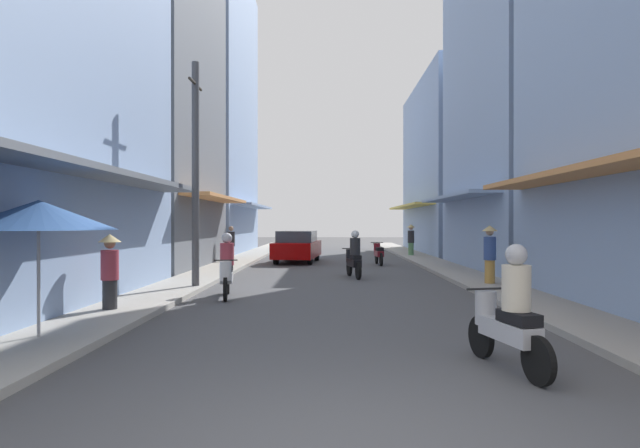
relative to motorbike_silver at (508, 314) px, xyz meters
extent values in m
plane|color=#4C4C4F|center=(-2.04, 13.58, -0.70)|extent=(88.36, 88.36, 0.00)
cube|color=#ADA89E|center=(-6.38, 13.58, -0.64)|extent=(1.58, 48.16, 0.12)
cube|color=#9E9991|center=(2.30, 13.58, -0.64)|extent=(1.58, 48.16, 0.12)
cube|color=slate|center=(-6.67, 3.09, 2.10)|extent=(1.10, 11.86, 0.12)
cube|color=slate|center=(-10.17, 14.14, 6.72)|extent=(6.00, 8.24, 14.85)
cube|color=#D88C4C|center=(-6.67, 14.14, 2.10)|extent=(1.10, 7.41, 0.12)
cube|color=#8CA5CC|center=(-10.17, 24.17, 7.69)|extent=(6.00, 10.33, 16.79)
cube|color=#8CA5CC|center=(-6.67, 24.17, 2.10)|extent=(1.10, 9.29, 0.12)
cube|color=#D88C4C|center=(2.59, 2.52, 2.10)|extent=(1.10, 10.83, 0.12)
cube|color=#8CA5CC|center=(6.09, 13.35, 6.53)|extent=(6.00, 8.86, 14.47)
cube|color=#8CA5CC|center=(2.59, 13.35, 2.10)|extent=(1.10, 7.97, 0.12)
cube|color=#8CA5CC|center=(6.09, 24.73, 4.39)|extent=(6.00, 11.98, 10.20)
cube|color=#EFD159|center=(2.59, 24.73, 2.10)|extent=(1.10, 10.78, 0.12)
cylinder|color=black|center=(-0.15, 0.64, -0.42)|extent=(0.21, 0.56, 0.56)
cylinder|color=black|center=(0.14, -0.58, -0.42)|extent=(0.21, 0.56, 0.56)
cube|color=#B2B2B7|center=(0.01, -0.02, -0.20)|extent=(0.50, 1.04, 0.24)
cube|color=black|center=(0.05, -0.22, 0.00)|extent=(0.40, 0.61, 0.14)
cylinder|color=#B2B2B7|center=(-0.12, 0.51, 0.00)|extent=(0.28, 0.28, 0.45)
cylinder|color=black|center=(-0.12, 0.51, 0.25)|extent=(0.54, 0.15, 0.03)
cylinder|color=beige|center=(0.04, -0.17, 0.35)|extent=(0.34, 0.34, 0.55)
sphere|color=#B2B2B7|center=(0.04, -0.17, 0.75)|extent=(0.26, 0.26, 0.26)
cylinder|color=black|center=(-1.52, 11.35, -0.42)|extent=(0.19, 0.56, 0.56)
cylinder|color=black|center=(-1.28, 10.12, -0.42)|extent=(0.19, 0.56, 0.56)
cube|color=black|center=(-1.39, 10.69, -0.20)|extent=(0.47, 1.04, 0.24)
cube|color=black|center=(-1.36, 10.49, 0.00)|extent=(0.38, 0.60, 0.14)
cylinder|color=black|center=(-1.50, 11.23, 0.00)|extent=(0.28, 0.28, 0.45)
cylinder|color=black|center=(-1.50, 11.23, 0.25)|extent=(0.55, 0.14, 0.03)
cylinder|color=#262628|center=(-1.37, 10.54, 0.35)|extent=(0.34, 0.34, 0.55)
sphere|color=silver|center=(-1.37, 10.54, 0.75)|extent=(0.26, 0.26, 0.26)
cylinder|color=black|center=(-0.11, 16.53, -0.42)|extent=(0.11, 0.56, 0.56)
cylinder|color=black|center=(-0.04, 15.29, -0.42)|extent=(0.11, 0.56, 0.56)
cube|color=maroon|center=(-0.07, 15.86, -0.20)|extent=(0.34, 1.02, 0.24)
cube|color=black|center=(-0.06, 15.66, 0.00)|extent=(0.31, 0.58, 0.14)
cylinder|color=maroon|center=(-0.11, 16.41, 0.00)|extent=(0.28, 0.28, 0.45)
cylinder|color=black|center=(-0.11, 16.41, 0.25)|extent=(0.55, 0.06, 0.03)
cylinder|color=black|center=(-4.63, 5.54, -0.42)|extent=(0.16, 0.57, 0.56)
cylinder|color=black|center=(-4.82, 6.78, -0.42)|extent=(0.16, 0.57, 0.56)
cube|color=silver|center=(-4.73, 6.21, -0.20)|extent=(0.43, 1.03, 0.24)
cube|color=black|center=(-4.76, 6.41, 0.00)|extent=(0.36, 0.60, 0.14)
cylinder|color=silver|center=(-4.65, 5.67, 0.00)|extent=(0.28, 0.28, 0.45)
cylinder|color=black|center=(-4.65, 5.67, 0.25)|extent=(0.55, 0.11, 0.03)
cylinder|color=#99333F|center=(-4.76, 6.36, 0.35)|extent=(0.34, 0.34, 0.55)
sphere|color=#B2B2B7|center=(-4.76, 6.36, 0.75)|extent=(0.26, 0.26, 0.26)
cube|color=#8C0000|center=(-3.68, 17.34, -0.10)|extent=(2.14, 4.25, 0.70)
cube|color=#333D47|center=(-3.69, 17.20, 0.45)|extent=(1.79, 2.24, 0.60)
cylinder|color=black|center=(-4.30, 18.66, -0.38)|extent=(0.24, 0.65, 0.64)
cylinder|color=black|center=(-2.81, 18.52, -0.38)|extent=(0.24, 0.65, 0.64)
cylinder|color=black|center=(-4.54, 16.17, -0.38)|extent=(0.24, 0.65, 0.64)
cylinder|color=black|center=(-3.05, 16.03, -0.38)|extent=(0.24, 0.65, 0.64)
cylinder|color=beige|center=(-6.61, 16.60, -0.32)|extent=(0.28, 0.28, 0.77)
cylinder|color=#262628|center=(-6.61, 16.60, 0.39)|extent=(0.34, 0.34, 0.65)
sphere|color=tan|center=(-6.61, 16.60, 0.86)|extent=(0.22, 0.22, 0.22)
cylinder|color=#598C59|center=(2.08, 20.78, -0.32)|extent=(0.28, 0.28, 0.77)
cylinder|color=#262628|center=(2.08, 20.78, 0.38)|extent=(0.34, 0.34, 0.65)
sphere|color=tan|center=(2.08, 20.78, 0.85)|extent=(0.22, 0.22, 0.22)
cone|color=#D1B77A|center=(2.08, 20.78, 0.95)|extent=(0.44, 0.44, 0.16)
cylinder|color=#BF8C3F|center=(2.32, 8.25, -0.32)|extent=(0.28, 0.28, 0.78)
cylinder|color=#334C8C|center=(2.32, 8.25, 0.40)|extent=(0.34, 0.34, 0.66)
sphere|color=tan|center=(2.32, 8.25, 0.87)|extent=(0.22, 0.22, 0.22)
cone|color=#D1B77A|center=(2.32, 8.25, 0.97)|extent=(0.44, 0.44, 0.16)
cylinder|color=#262628|center=(-6.57, 3.74, -0.35)|extent=(0.28, 0.28, 0.70)
cylinder|color=#99333F|center=(-6.57, 3.74, 0.29)|extent=(0.34, 0.34, 0.59)
sphere|color=#9E7256|center=(-6.57, 3.74, 0.72)|extent=(0.22, 0.22, 0.22)
cone|color=#D1B77A|center=(-6.57, 3.74, 0.82)|extent=(0.44, 0.44, 0.16)
cylinder|color=#99999E|center=(-6.60, 1.29, 0.30)|extent=(0.05, 0.05, 2.00)
cone|color=#335999|center=(-6.60, 1.29, 1.25)|extent=(2.26, 2.26, 0.45)
cylinder|color=#4C4C4F|center=(-5.85, 7.53, 2.39)|extent=(0.20, 0.20, 6.19)
cylinder|color=#3F382D|center=(-5.85, 7.53, 4.88)|extent=(0.08, 1.20, 0.08)
camera|label=1|loc=(-2.22, -6.43, 1.13)|focal=29.06mm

